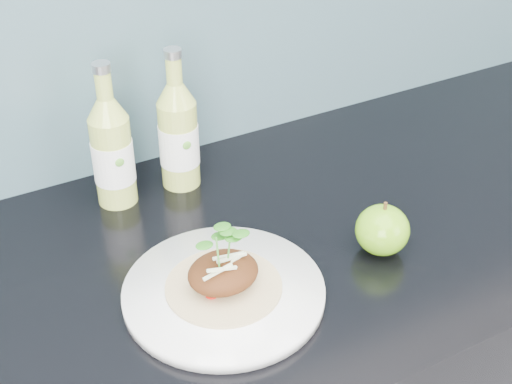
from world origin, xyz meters
The scene contains 5 objects.
dinner_plate centered at (-0.02, 1.62, 0.91)m, with size 0.32×0.32×0.02m.
pork_taco centered at (-0.02, 1.62, 0.94)m, with size 0.15×0.15×0.10m.
green_apple centered at (0.21, 1.60, 0.94)m, with size 0.10×0.10×0.08m.
cider_bottle_left centered at (-0.06, 1.89, 0.99)m, with size 0.08×0.08×0.23m.
cider_bottle_right centered at (0.04, 1.89, 0.99)m, with size 0.07×0.07×0.23m.
Camera 1 is at (-0.31, 1.01, 1.52)m, focal length 50.00 mm.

